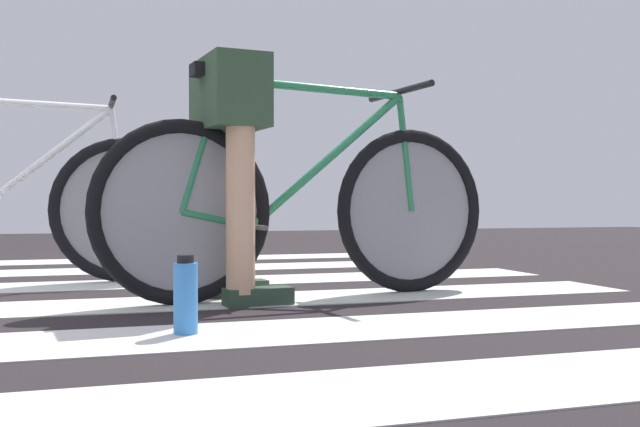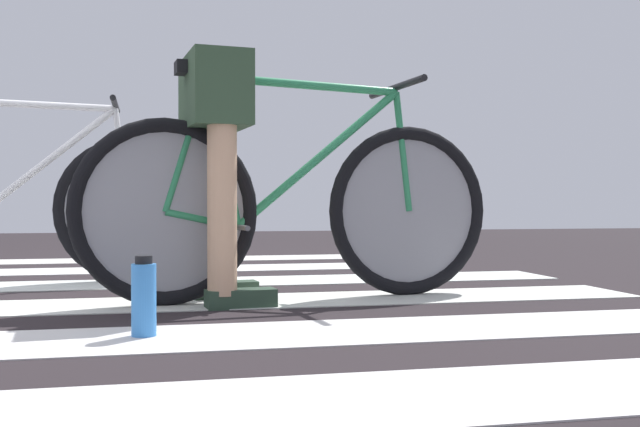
% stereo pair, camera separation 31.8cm
% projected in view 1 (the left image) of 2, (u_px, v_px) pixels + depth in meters
% --- Properties ---
extents(ground, '(18.00, 14.00, 0.02)m').
position_uv_depth(ground, '(1.00, 302.00, 3.01)').
color(ground, black).
extents(bicycle_1_of_2, '(1.73, 0.52, 0.93)m').
position_uv_depth(bicycle_1_of_2, '(303.00, 205.00, 3.06)').
color(bicycle_1_of_2, black).
rests_on(bicycle_1_of_2, ground).
extents(cyclist_1_of_2, '(0.35, 0.43, 0.96)m').
position_uv_depth(cyclist_1_of_2, '(231.00, 145.00, 2.93)').
color(cyclist_1_of_2, tan).
rests_on(cyclist_1_of_2, ground).
extents(bicycle_2_of_2, '(1.74, 0.52, 0.93)m').
position_uv_depth(bicycle_2_of_2, '(12.00, 205.00, 3.53)').
color(bicycle_2_of_2, black).
rests_on(bicycle_2_of_2, ground).
extents(water_bottle, '(0.07, 0.07, 0.24)m').
position_uv_depth(water_bottle, '(186.00, 297.00, 2.21)').
color(water_bottle, '#3A86DC').
rests_on(water_bottle, ground).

